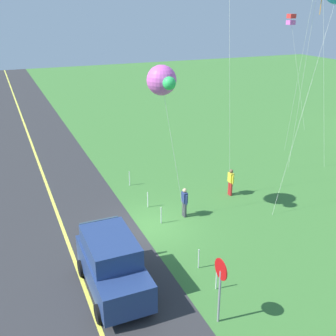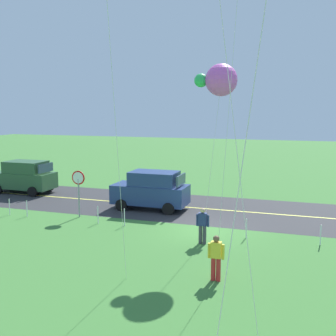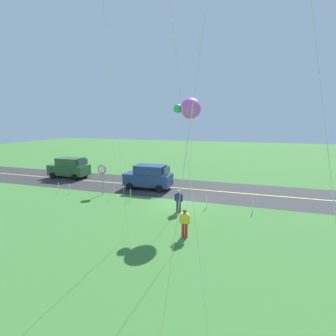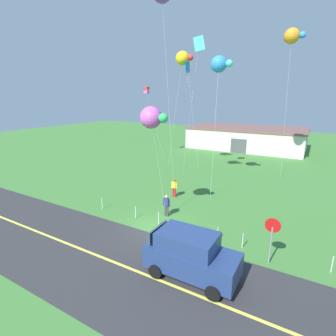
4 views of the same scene
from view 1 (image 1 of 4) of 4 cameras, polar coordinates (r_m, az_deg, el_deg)
ground_plane at (r=20.50m, az=-2.63°, el=-8.43°), size 120.00×120.00×0.10m
asphalt_road at (r=19.65m, az=-13.79°, el=-10.39°), size 120.00×7.00×0.00m
road_centre_stripe at (r=19.65m, az=-13.79°, el=-10.38°), size 120.00×0.16×0.00m
car_suv_foreground at (r=15.97m, az=-7.84°, el=-13.22°), size 4.40×2.12×2.24m
stop_sign at (r=14.14m, az=7.38°, el=-15.16°), size 0.76×0.08×2.56m
person_adult_near at (r=21.08m, az=2.33°, el=-4.71°), size 0.58×0.22×1.60m
person_adult_companion at (r=23.69m, az=8.79°, el=-1.85°), size 0.58×0.22×1.60m
kite_red_low at (r=19.11m, az=-0.84°, el=12.21°), size 1.90×1.75×7.78m
kite_orange_near at (r=37.46m, az=16.91°, el=19.32°), size 2.00×1.67×9.67m
fence_post_0 at (r=24.93m, az=-5.43°, el=-1.49°), size 0.05×0.05×0.90m
fence_post_1 at (r=22.20m, az=-2.87°, el=-4.47°), size 0.05×0.05×0.90m
fence_post_2 at (r=20.60m, az=-0.97°, el=-6.65°), size 0.05×0.05×0.90m
fence_post_3 at (r=17.39m, az=4.34°, el=-12.61°), size 0.05×0.05×0.90m
fence_post_4 at (r=16.35m, az=6.81°, el=-15.27°), size 0.05×0.05×0.90m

